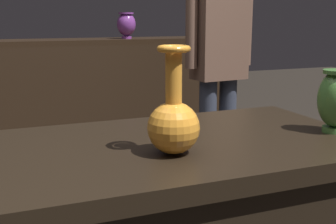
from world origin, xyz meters
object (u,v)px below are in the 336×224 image
(vase_tall_behind, at_px, (336,99))
(visitor_near_right, at_px, (219,55))
(shelf_vase_right, at_px, (126,24))
(vase_centerpiece, at_px, (174,120))

(vase_tall_behind, height_order, visitor_near_right, visitor_near_right)
(shelf_vase_right, height_order, visitor_near_right, visitor_near_right)
(vase_tall_behind, height_order, shelf_vase_right, shelf_vase_right)
(vase_centerpiece, distance_m, visitor_near_right, 1.60)
(visitor_near_right, bearing_deg, vase_centerpiece, 51.45)
(vase_tall_behind, distance_m, visitor_near_right, 1.37)
(vase_centerpiece, xyz_separation_m, shelf_vase_right, (0.53, 2.25, 0.21))
(vase_centerpiece, height_order, shelf_vase_right, shelf_vase_right)
(vase_centerpiece, relative_size, visitor_near_right, 0.18)
(vase_centerpiece, relative_size, shelf_vase_right, 1.42)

